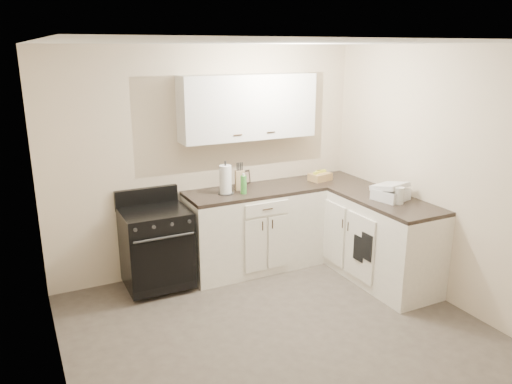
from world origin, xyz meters
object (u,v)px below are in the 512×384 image
knife_block (240,180)px  countertop_grill (391,194)px  paper_towel (226,180)px  stove (157,248)px  wicker_basket (320,177)px

knife_block → countertop_grill: bearing=-26.3°
paper_towel → knife_block: bearing=21.0°
countertop_grill → knife_block: bearing=126.8°
paper_towel → countertop_grill: 1.75m
knife_block → stove: bearing=-161.4°
countertop_grill → wicker_basket: bearing=89.3°
wicker_basket → knife_block: bearing=176.8°
knife_block → paper_towel: (-0.20, -0.08, 0.05)m
stove → paper_towel: size_ratio=2.59×
stove → paper_towel: paper_towel is taller
stove → knife_block: size_ratio=3.72×
stove → wicker_basket: 2.10m
stove → knife_block: bearing=5.0°
paper_towel → wicker_basket: (1.23, 0.02, -0.11)m
stove → countertop_grill: 2.50m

